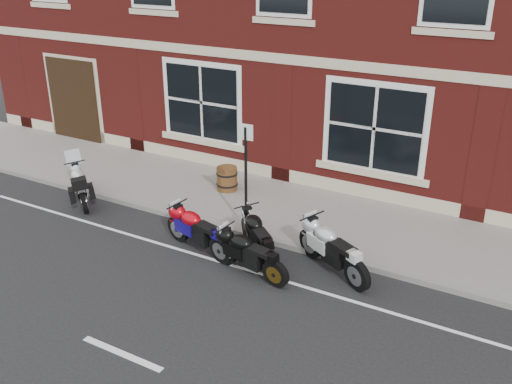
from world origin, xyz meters
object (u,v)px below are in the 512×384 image
Objects in this scene: moto_sport_red at (199,229)px; moto_naked_black at (260,235)px; barrel_planter at (227,179)px; moto_sport_silver at (333,247)px; parking_sign at (246,170)px; moto_sport_black at (249,252)px; moto_touring_silver at (82,183)px.

moto_sport_red is 1.24× the size of moto_naked_black.
moto_naked_black is 3.40m from barrel_planter.
moto_naked_black is at bearing 127.28° from moto_sport_silver.
moto_sport_red is at bearing -116.37° from parking_sign.
parking_sign is at bearing -47.22° from barrel_planter.
moto_sport_red reaches higher than moto_sport_black.
moto_touring_silver reaches higher than moto_sport_silver.
moto_touring_silver is 0.96× the size of moto_naked_black.
moto_sport_black is (1.40, -0.30, -0.03)m from moto_sport_red.
moto_sport_silver reaches higher than moto_naked_black.
moto_sport_silver is 3.05× the size of barrel_planter.
moto_naked_black is 1.49m from parking_sign.
moto_touring_silver is 5.28m from moto_naked_black.
moto_sport_red is 0.79× the size of parking_sign.
moto_touring_silver reaches higher than moto_sport_black.
moto_sport_red is (4.01, -0.64, 0.01)m from moto_touring_silver.
moto_naked_black is at bearing -48.07° from parking_sign.
barrel_planter is (-1.08, 2.85, -0.08)m from moto_sport_red.
moto_sport_silver is at bearing -50.07° from moto_touring_silver.
moto_sport_black is (5.41, -0.94, -0.01)m from moto_touring_silver.
barrel_planter is (-2.48, 3.15, -0.05)m from moto_sport_black.
moto_sport_silver is at bearing -40.39° from moto_naked_black.
parking_sign is at bearing 86.87° from moto_naked_black.
moto_touring_silver is 0.61× the size of parking_sign.
moto_sport_red is at bearing -58.90° from moto_touring_silver.
parking_sign reaches higher than barrel_planter.
moto_sport_red is at bearing 88.43° from moto_sport_black.
moto_sport_red is 1.04× the size of moto_sport_black.
parking_sign reaches higher than moto_naked_black.
parking_sign is (-0.77, 0.76, 1.03)m from moto_naked_black.
moto_sport_silver is 2.58m from parking_sign.
moto_sport_red is 1.62m from parking_sign.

